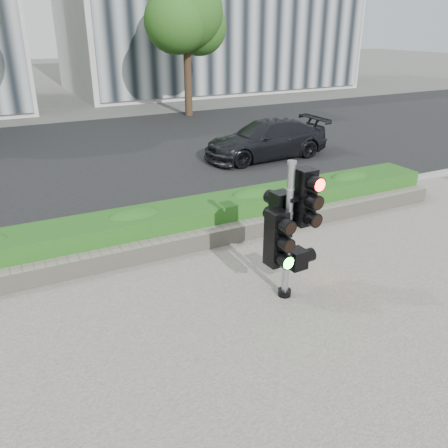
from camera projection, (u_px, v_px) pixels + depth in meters
name	position (u px, v px, depth m)	size (l,w,h in m)	color
ground	(253.00, 292.00, 7.94)	(120.00, 120.00, 0.00)	#51514C
sidewalk	(354.00, 385.00, 5.88)	(16.00, 11.00, 0.03)	#9E9389
road	(104.00, 155.00, 16.12)	(60.00, 13.00, 0.02)	black
curb	(181.00, 223.00, 10.49)	(60.00, 0.25, 0.12)	gray
stone_wall	(205.00, 239.00, 9.41)	(12.00, 0.32, 0.34)	gray
hedge	(191.00, 220.00, 9.88)	(12.00, 1.00, 0.68)	#408B2A
tree_right	(185.00, 15.00, 21.21)	(4.10, 3.58, 6.53)	black
traffic_signal	(289.00, 224.00, 7.34)	(0.80, 0.60, 2.28)	black
car_dark	(266.00, 139.00, 15.52)	(1.72, 4.23, 1.23)	black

